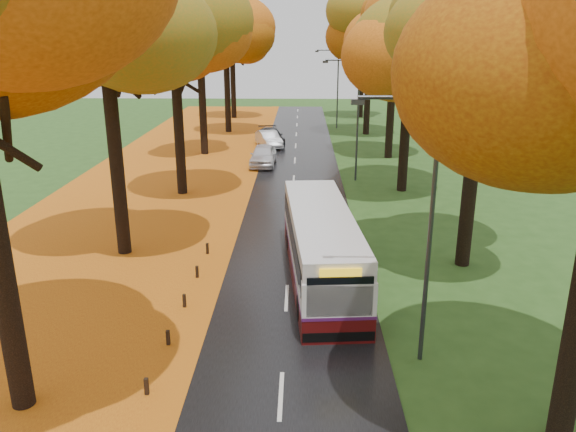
{
  "coord_description": "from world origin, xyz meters",
  "views": [
    {
      "loc": [
        0.52,
        -7.11,
        9.51
      ],
      "look_at": [
        0.0,
        14.08,
        2.6
      ],
      "focal_mm": 35.0,
      "sensor_mm": 36.0,
      "label": 1
    }
  ],
  "objects_px": {
    "streetlamp_far": "(335,82)",
    "bus": "(321,244)",
    "streetlamp_mid": "(354,110)",
    "car_white": "(263,155)",
    "car_silver": "(269,139)",
    "car_dark": "(271,136)",
    "streetlamp_near": "(423,213)"
  },
  "relations": [
    {
      "from": "streetlamp_mid",
      "to": "streetlamp_far",
      "type": "xyz_separation_m",
      "value": [
        0.0,
        22.0,
        0.0
      ]
    },
    {
      "from": "streetlamp_mid",
      "to": "bus",
      "type": "height_order",
      "value": "streetlamp_mid"
    },
    {
      "from": "streetlamp_near",
      "to": "car_dark",
      "type": "bearing_deg",
      "value": 100.05
    },
    {
      "from": "streetlamp_far",
      "to": "car_silver",
      "type": "bearing_deg",
      "value": -120.78
    },
    {
      "from": "car_silver",
      "to": "streetlamp_far",
      "type": "bearing_deg",
      "value": 40.07
    },
    {
      "from": "streetlamp_near",
      "to": "streetlamp_mid",
      "type": "height_order",
      "value": "same"
    },
    {
      "from": "streetlamp_mid",
      "to": "bus",
      "type": "relative_size",
      "value": 0.75
    },
    {
      "from": "streetlamp_near",
      "to": "streetlamp_far",
      "type": "distance_m",
      "value": 44.0
    },
    {
      "from": "car_white",
      "to": "streetlamp_far",
      "type": "bearing_deg",
      "value": 72.29
    },
    {
      "from": "streetlamp_near",
      "to": "streetlamp_mid",
      "type": "xyz_separation_m",
      "value": [
        0.0,
        22.0,
        0.0
      ]
    },
    {
      "from": "streetlamp_near",
      "to": "car_white",
      "type": "height_order",
      "value": "streetlamp_near"
    },
    {
      "from": "streetlamp_mid",
      "to": "car_white",
      "type": "bearing_deg",
      "value": 146.06
    },
    {
      "from": "streetlamp_mid",
      "to": "bus",
      "type": "xyz_separation_m",
      "value": [
        -2.62,
        -16.11,
        -3.23
      ]
    },
    {
      "from": "streetlamp_far",
      "to": "car_white",
      "type": "height_order",
      "value": "streetlamp_far"
    },
    {
      "from": "streetlamp_near",
      "to": "bus",
      "type": "height_order",
      "value": "streetlamp_near"
    },
    {
      "from": "car_white",
      "to": "car_dark",
      "type": "xyz_separation_m",
      "value": [
        0.13,
        8.56,
        -0.08
      ]
    },
    {
      "from": "streetlamp_mid",
      "to": "car_silver",
      "type": "bearing_deg",
      "value": 118.85
    },
    {
      "from": "car_white",
      "to": "car_dark",
      "type": "distance_m",
      "value": 8.56
    },
    {
      "from": "bus",
      "to": "car_silver",
      "type": "bearing_deg",
      "value": 92.98
    },
    {
      "from": "streetlamp_far",
      "to": "car_silver",
      "type": "distance_m",
      "value": 12.93
    },
    {
      "from": "car_white",
      "to": "streetlamp_mid",
      "type": "bearing_deg",
      "value": -32.14
    },
    {
      "from": "car_silver",
      "to": "car_white",
      "type": "bearing_deg",
      "value": -109.14
    },
    {
      "from": "streetlamp_mid",
      "to": "streetlamp_near",
      "type": "bearing_deg",
      "value": -90.0
    },
    {
      "from": "car_white",
      "to": "car_silver",
      "type": "relative_size",
      "value": 1.07
    },
    {
      "from": "streetlamp_near",
      "to": "streetlamp_far",
      "type": "height_order",
      "value": "same"
    },
    {
      "from": "streetlamp_mid",
      "to": "car_white",
      "type": "relative_size",
      "value": 1.77
    },
    {
      "from": "streetlamp_mid",
      "to": "streetlamp_far",
      "type": "relative_size",
      "value": 1.0
    },
    {
      "from": "streetlamp_far",
      "to": "bus",
      "type": "distance_m",
      "value": 38.33
    },
    {
      "from": "streetlamp_near",
      "to": "car_silver",
      "type": "distance_m",
      "value": 34.25
    },
    {
      "from": "car_white",
      "to": "car_dark",
      "type": "relative_size",
      "value": 0.95
    },
    {
      "from": "streetlamp_far",
      "to": "car_silver",
      "type": "height_order",
      "value": "streetlamp_far"
    },
    {
      "from": "car_white",
      "to": "car_silver",
      "type": "distance_m",
      "value": 7.19
    }
  ]
}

